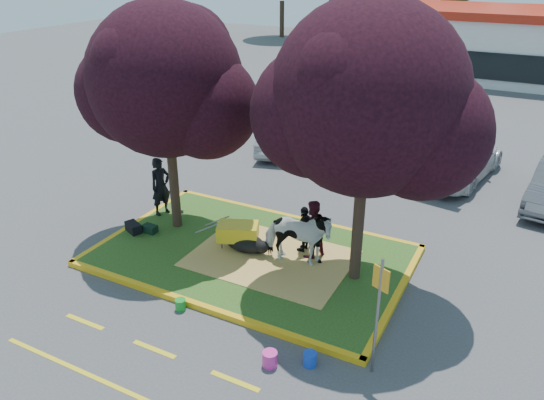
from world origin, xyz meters
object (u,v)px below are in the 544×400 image
at_px(wheelbarrow, 238,232).
at_px(car_silver, 279,138).
at_px(cow, 297,237).
at_px(handler, 161,186).
at_px(car_black, 207,123).
at_px(bucket_blue, 310,359).
at_px(calf, 245,242).
at_px(bucket_green, 181,305).
at_px(sign_post, 378,305).
at_px(bucket_pink, 270,359).

height_order(wheelbarrow, car_silver, car_silver).
height_order(cow, handler, handler).
bearing_deg(wheelbarrow, car_black, 105.72).
xyz_separation_m(bucket_blue, car_silver, (-6.33, 11.14, 0.45)).
bearing_deg(calf, bucket_green, -115.54).
height_order(wheelbarrow, car_black, car_black).
relative_size(cow, wheelbarrow, 0.96).
bearing_deg(bucket_green, cow, 59.87).
bearing_deg(bucket_green, bucket_blue, -4.91).
bearing_deg(cow, car_black, 35.76).
height_order(cow, car_black, cow).
distance_m(car_black, car_silver, 3.81).
bearing_deg(bucket_blue, bucket_green, 175.09).
distance_m(bucket_green, bucket_blue, 3.47).
bearing_deg(car_black, cow, -54.68).
bearing_deg(calf, sign_post, -54.48).
bearing_deg(calf, wheelbarrow, 151.56).
height_order(handler, car_silver, handler).
bearing_deg(bucket_blue, bucket_pink, -151.05).
bearing_deg(car_silver, wheelbarrow, 94.27).
bearing_deg(bucket_green, handler, 132.60).
relative_size(handler, sign_post, 0.70).
bearing_deg(cow, bucket_pink, -173.07).
height_order(wheelbarrow, bucket_blue, wheelbarrow).
relative_size(calf, wheelbarrow, 0.60).
xyz_separation_m(bucket_blue, car_black, (-10.13, 11.40, 0.51)).
height_order(cow, bucket_blue, cow).
bearing_deg(bucket_green, bucket_pink, -14.16).
bearing_deg(bucket_green, calf, 87.70).
bearing_deg(wheelbarrow, car_silver, 86.31).
relative_size(wheelbarrow, bucket_pink, 5.87).
distance_m(calf, sign_post, 5.43).
relative_size(calf, sign_post, 0.45).
relative_size(wheelbarrow, sign_post, 0.75).
height_order(handler, sign_post, sign_post).
xyz_separation_m(bucket_pink, car_black, (-9.41, 11.79, 0.49)).
bearing_deg(bucket_green, car_silver, 104.86).
xyz_separation_m(handler, car_silver, (0.49, 7.19, -0.47)).
xyz_separation_m(handler, sign_post, (8.00, -3.56, 0.57)).
distance_m(bucket_blue, car_silver, 12.82).
bearing_deg(cow, calf, 81.78).
relative_size(handler, bucket_blue, 6.13).
relative_size(calf, bucket_blue, 3.90).
xyz_separation_m(calf, sign_post, (4.52, -2.74, 1.24)).
height_order(calf, handler, handler).
bearing_deg(wheelbarrow, calf, -28.04).
height_order(bucket_pink, car_black, car_black).
xyz_separation_m(bucket_green, car_black, (-6.67, 11.10, 0.52)).
relative_size(handler, bucket_green, 6.80).
xyz_separation_m(wheelbarrow, bucket_pink, (2.84, -3.55, -0.50)).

